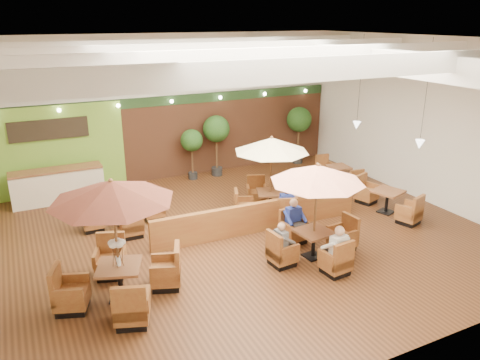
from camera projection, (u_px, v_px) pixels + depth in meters
room at (228, 104)px, 13.67m from camera, size 14.04×14.00×5.52m
service_counter at (58, 186)px, 16.02m from camera, size 3.00×0.75×1.18m
booth_divider at (259, 217)px, 13.83m from camera, size 6.59×0.38×0.91m
table_0 at (114, 220)px, 10.01m from camera, size 3.00×3.00×2.88m
table_1 at (316, 194)px, 11.88m from camera, size 2.60×2.60×2.62m
table_2 at (271, 161)px, 14.67m from camera, size 2.69×2.69×2.58m
table_3 at (124, 212)px, 14.28m from camera, size 2.48×2.48×1.51m
table_4 at (387, 202)px, 15.18m from camera, size 1.08×2.72×0.97m
table_5 at (338, 175)px, 17.87m from camera, size 0.86×2.36×0.87m
topiary_0 at (192, 142)px, 17.98m from camera, size 0.86×0.86×2.00m
topiary_1 at (216, 131)px, 18.30m from camera, size 1.05×1.05×2.44m
topiary_2 at (299, 122)px, 19.90m from camera, size 1.06×1.06×2.45m
diner_0 at (337, 245)px, 11.40m from camera, size 0.45×0.38×0.85m
diner_1 at (294, 217)px, 13.03m from camera, size 0.41×0.32×0.84m
diner_2 at (283, 239)px, 11.83m from camera, size 0.31×0.38×0.74m
diner_3 at (286, 201)px, 14.21m from camera, size 0.42×0.37×0.78m
diner_4 at (295, 188)px, 15.41m from camera, size 0.35×0.39×0.72m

